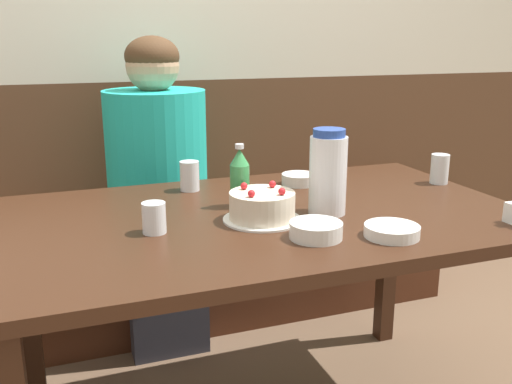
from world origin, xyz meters
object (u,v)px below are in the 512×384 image
object	(u,v)px
soju_bottle	(240,177)
glass_tumbler_short	(190,176)
bowl_soup_white	(299,179)
glass_water_tall	(154,218)
birthday_cake	(262,207)
glass_shot_small	(440,169)
person_grey_tee	(159,197)
bench_seat	(198,272)
water_pitcher	(328,173)
bowl_rice_small	(316,230)
bowl_side_dish	(392,231)

from	to	relation	value
soju_bottle	glass_tumbler_short	size ratio (longest dim) A/B	1.94
bowl_soup_white	glass_water_tall	xyz separation A→B (m)	(-0.55, -0.33, 0.02)
birthday_cake	glass_shot_small	size ratio (longest dim) A/B	2.14
person_grey_tee	glass_water_tall	bearing A→B (deg)	-11.18
bowl_soup_white	glass_tumbler_short	distance (m)	0.37
bench_seat	glass_tumbler_short	world-z (taller)	glass_tumbler_short
water_pitcher	glass_tumbler_short	world-z (taller)	water_pitcher
birthday_cake	water_pitcher	distance (m)	0.21
water_pitcher	glass_tumbler_short	xyz separation A→B (m)	(-0.31, 0.38, -0.07)
soju_bottle	glass_shot_small	xyz separation A→B (m)	(0.73, 0.03, -0.04)
soju_bottle	bowl_soup_white	bearing A→B (deg)	32.86
bowl_rice_small	glass_water_tall	bearing A→B (deg)	154.21
bowl_rice_small	glass_shot_small	distance (m)	0.73
birthday_cake	soju_bottle	world-z (taller)	soju_bottle
soju_bottle	glass_tumbler_short	xyz separation A→B (m)	(-0.10, 0.23, -0.04)
water_pitcher	bowl_side_dish	distance (m)	0.26
bowl_side_dish	bowl_rice_small	bearing A→B (deg)	162.64
birthday_cake	glass_shot_small	xyz separation A→B (m)	(0.72, 0.18, 0.01)
bowl_soup_white	glass_shot_small	size ratio (longest dim) A/B	1.18
soju_bottle	glass_water_tall	size ratio (longest dim) A/B	2.34
bowl_side_dish	glass_tumbler_short	bearing A→B (deg)	120.91
bowl_side_dish	glass_water_tall	distance (m)	0.60
bench_seat	birthday_cake	size ratio (longest dim) A/B	10.66
glass_tumbler_short	bowl_rice_small	bearing A→B (deg)	-71.68
bowl_side_dish	glass_shot_small	world-z (taller)	glass_shot_small
soju_bottle	glass_shot_small	bearing A→B (deg)	2.02
birthday_cake	bowl_soup_white	size ratio (longest dim) A/B	1.81
soju_bottle	glass_tumbler_short	bearing A→B (deg)	112.59
water_pitcher	glass_water_tall	size ratio (longest dim) A/B	3.02
water_pitcher	bowl_rice_small	bearing A→B (deg)	-124.29
bowl_soup_white	glass_shot_small	distance (m)	0.48
bench_seat	water_pitcher	world-z (taller)	water_pitcher
birthday_cake	glass_shot_small	distance (m)	0.74
glass_shot_small	person_grey_tee	world-z (taller)	person_grey_tee
glass_tumbler_short	person_grey_tee	distance (m)	0.43
bowl_side_dish	person_grey_tee	xyz separation A→B (m)	(-0.40, 1.00, -0.14)
bowl_soup_white	bowl_rice_small	size ratio (longest dim) A/B	0.89
bench_seat	person_grey_tee	size ratio (longest dim) A/B	1.87
bowl_soup_white	bowl_rice_small	bearing A→B (deg)	-109.98
bowl_rice_small	glass_water_tall	world-z (taller)	glass_water_tall
glass_tumbler_short	water_pitcher	bearing A→B (deg)	-51.12
bowl_side_dish	glass_tumbler_short	xyz separation A→B (m)	(-0.37, 0.62, 0.03)
soju_bottle	bowl_side_dish	size ratio (longest dim) A/B	1.35
glass_tumbler_short	glass_shot_small	xyz separation A→B (m)	(0.83, -0.20, 0.00)
bench_seat	birthday_cake	xyz separation A→B (m)	(-0.04, -0.89, 0.56)
bench_seat	bowl_rice_small	xyz separation A→B (m)	(0.04, -1.07, 0.54)
glass_water_tall	soju_bottle	bearing A→B (deg)	27.88
bowl_rice_small	glass_water_tall	size ratio (longest dim) A/B	1.66
birthday_cake	person_grey_tee	bearing A→B (deg)	100.65
soju_bottle	glass_shot_small	size ratio (longest dim) A/B	1.86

